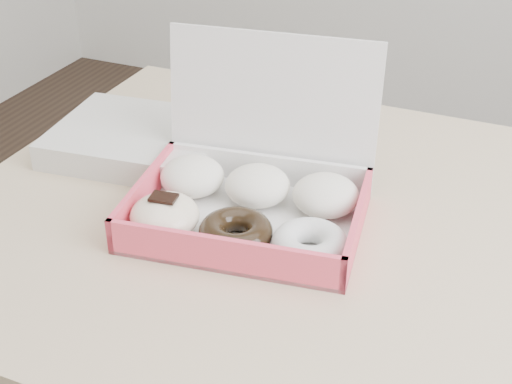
% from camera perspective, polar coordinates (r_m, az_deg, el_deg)
% --- Properties ---
extents(table, '(1.20, 0.80, 0.75)m').
position_cam_1_polar(table, '(1.00, 9.95, -7.13)').
color(table, '#CDAB87').
rests_on(table, ground).
extents(donut_box, '(0.33, 0.30, 0.22)m').
position_cam_1_polar(donut_box, '(0.96, -0.60, -0.28)').
color(donut_box, white).
rests_on(donut_box, table).
extents(newspapers, '(0.28, 0.24, 0.04)m').
position_cam_1_polar(newspapers, '(1.15, -9.29, 4.15)').
color(newspapers, white).
rests_on(newspapers, table).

